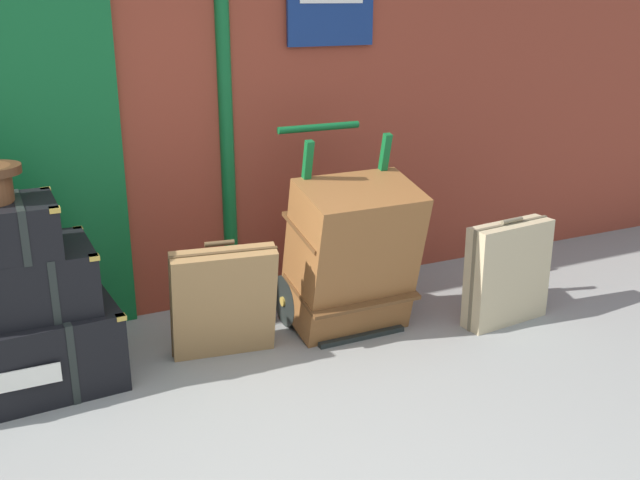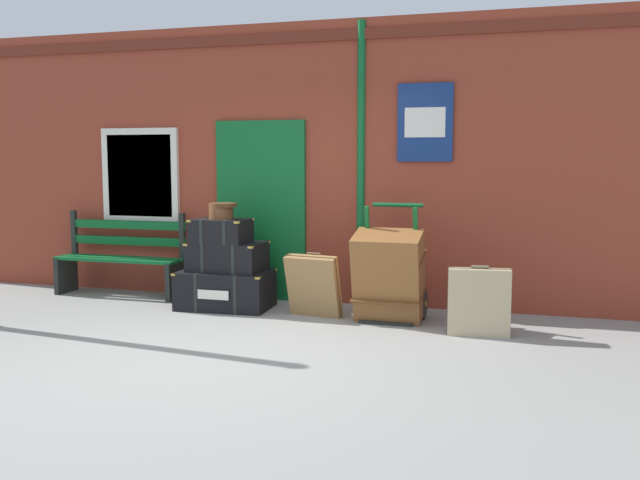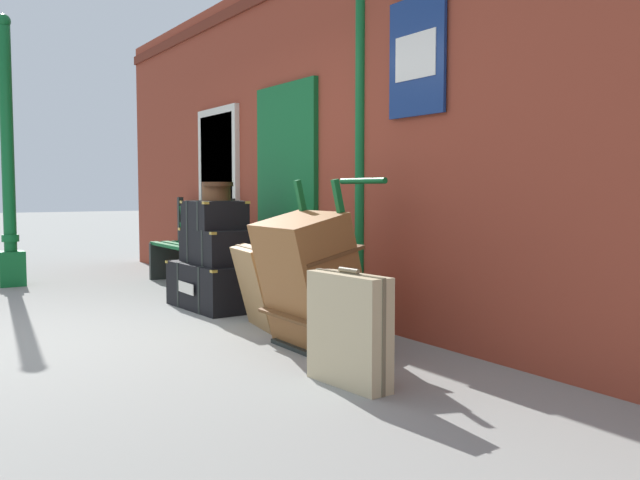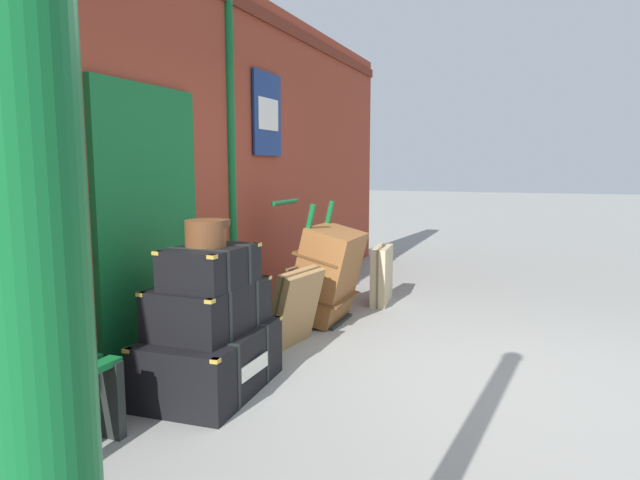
# 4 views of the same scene
# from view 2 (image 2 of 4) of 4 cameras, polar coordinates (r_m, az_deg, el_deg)

# --- Properties ---
(ground_plane) EXTENTS (60.00, 60.00, 0.00)m
(ground_plane) POSITION_cam_2_polar(r_m,az_deg,el_deg) (6.17, -8.36, -9.20)
(ground_plane) COLOR gray
(brick_facade) EXTENTS (10.40, 0.35, 3.20)m
(brick_facade) POSITION_cam_2_polar(r_m,az_deg,el_deg) (8.36, -1.05, 6.11)
(brick_facade) COLOR brown
(brick_facade) RESTS_ON ground
(platform_bench) EXTENTS (1.60, 0.43, 1.01)m
(platform_bench) POSITION_cam_2_polar(r_m,az_deg,el_deg) (9.01, -15.61, -1.45)
(platform_bench) COLOR #0F5B28
(platform_bench) RESTS_ON ground
(steamer_trunk_base) EXTENTS (1.05, 0.71, 0.43)m
(steamer_trunk_base) POSITION_cam_2_polar(r_m,az_deg,el_deg) (8.02, -7.57, -3.94)
(steamer_trunk_base) COLOR black
(steamer_trunk_base) RESTS_ON ground
(steamer_trunk_middle) EXTENTS (0.81, 0.55, 0.33)m
(steamer_trunk_middle) POSITION_cam_2_polar(r_m,az_deg,el_deg) (7.97, -7.41, -1.31)
(steamer_trunk_middle) COLOR black
(steamer_trunk_middle) RESTS_ON steamer_trunk_base
(steamer_trunk_top) EXTENTS (0.61, 0.46, 0.27)m
(steamer_trunk_top) POSITION_cam_2_polar(r_m,az_deg,el_deg) (7.91, -7.93, 0.74)
(steamer_trunk_top) COLOR black
(steamer_trunk_top) RESTS_ON steamer_trunk_middle
(round_hatbox) EXTENTS (0.32, 0.28, 0.17)m
(round_hatbox) POSITION_cam_2_polar(r_m,az_deg,el_deg) (7.91, -7.87, 2.42)
(round_hatbox) COLOR brown
(round_hatbox) RESTS_ON steamer_trunk_top
(porters_trolley) EXTENTS (0.71, 0.63, 1.19)m
(porters_trolley) POSITION_cam_2_polar(r_m,az_deg,el_deg) (7.48, 5.78, -4.22)
(porters_trolley) COLOR black
(porters_trolley) RESTS_ON ground
(large_brown_trunk) EXTENTS (0.70, 0.63, 0.96)m
(large_brown_trunk) POSITION_cam_2_polar(r_m,az_deg,el_deg) (7.27, 5.53, -2.86)
(large_brown_trunk) COLOR brown
(large_brown_trunk) RESTS_ON ground
(suitcase_olive) EXTENTS (0.60, 0.37, 0.68)m
(suitcase_olive) POSITION_cam_2_polar(r_m,az_deg,el_deg) (7.48, -0.53, -3.69)
(suitcase_olive) COLOR olive
(suitcase_olive) RESTS_ON ground
(suitcase_cream) EXTENTS (0.59, 0.22, 0.68)m
(suitcase_cream) POSITION_cam_2_polar(r_m,az_deg,el_deg) (6.89, 12.62, -4.88)
(suitcase_cream) COLOR tan
(suitcase_cream) RESTS_ON ground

